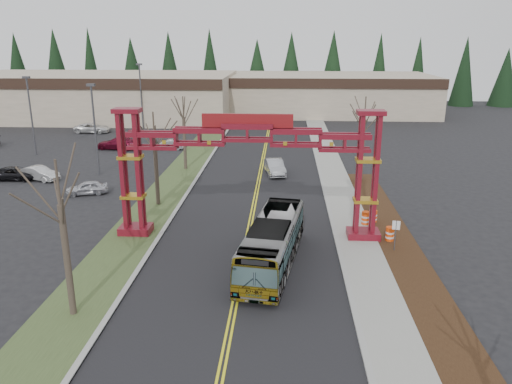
# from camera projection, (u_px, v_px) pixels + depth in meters

# --- Properties ---
(road) EXTENTS (12.00, 110.00, 0.02)m
(road) POSITION_uv_depth(u_px,v_px,m) (254.00, 204.00, 41.76)
(road) COLOR black
(road) RESTS_ON ground
(lane_line_left) EXTENTS (0.12, 100.00, 0.01)m
(lane_line_left) POSITION_uv_depth(u_px,v_px,m) (253.00, 204.00, 41.76)
(lane_line_left) COLOR yellow
(lane_line_left) RESTS_ON road
(lane_line_right) EXTENTS (0.12, 100.00, 0.01)m
(lane_line_right) POSITION_uv_depth(u_px,v_px,m) (256.00, 204.00, 41.75)
(lane_line_right) COLOR yellow
(lane_line_right) RESTS_ON road
(curb_right) EXTENTS (0.30, 110.00, 0.15)m
(curb_right) POSITION_uv_depth(u_px,v_px,m) (328.00, 205.00, 41.39)
(curb_right) COLOR #9FA09B
(curb_right) RESTS_ON ground
(sidewalk_right) EXTENTS (2.60, 110.00, 0.14)m
(sidewalk_right) POSITION_uv_depth(u_px,v_px,m) (346.00, 205.00, 41.31)
(sidewalk_right) COLOR gray
(sidewalk_right) RESTS_ON ground
(landscape_strip) EXTENTS (2.60, 50.00, 0.12)m
(landscape_strip) POSITION_uv_depth(u_px,v_px,m) (426.00, 295.00, 26.86)
(landscape_strip) COLOR black
(landscape_strip) RESTS_ON ground
(grass_median) EXTENTS (4.00, 110.00, 0.08)m
(grass_median) POSITION_uv_depth(u_px,v_px,m) (160.00, 202.00, 42.20)
(grass_median) COLOR #3A4D26
(grass_median) RESTS_ON ground
(curb_left) EXTENTS (0.30, 110.00, 0.15)m
(curb_left) POSITION_uv_depth(u_px,v_px,m) (182.00, 202.00, 42.08)
(curb_left) COLOR #9FA09B
(curb_left) RESTS_ON ground
(gateway_arch) EXTENTS (18.20, 1.60, 8.90)m
(gateway_arch) POSITION_uv_depth(u_px,v_px,m) (248.00, 153.00, 33.32)
(gateway_arch) COLOR maroon
(gateway_arch) RESTS_ON ground
(retail_building_west) EXTENTS (46.00, 22.30, 7.50)m
(retail_building_west) POSITION_uv_depth(u_px,v_px,m) (100.00, 96.00, 87.13)
(retail_building_west) COLOR tan
(retail_building_west) RESTS_ON ground
(retail_building_east) EXTENTS (38.00, 20.30, 7.00)m
(retail_building_east) POSITION_uv_depth(u_px,v_px,m) (326.00, 94.00, 92.60)
(retail_building_east) COLOR tan
(retail_building_east) RESTS_ON ground
(conifer_treeline) EXTENTS (116.10, 5.60, 13.00)m
(conifer_treeline) POSITION_uv_depth(u_px,v_px,m) (275.00, 73.00, 103.76)
(conifer_treeline) COLOR black
(conifer_treeline) RESTS_ON ground
(transit_bus) EXTENTS (4.09, 10.89, 2.96)m
(transit_bus) POSITION_uv_depth(u_px,v_px,m) (273.00, 243.00, 30.12)
(transit_bus) COLOR #A7A9AF
(transit_bus) RESTS_ON ground
(silver_sedan) EXTENTS (2.50, 4.89, 1.54)m
(silver_sedan) POSITION_uv_depth(u_px,v_px,m) (275.00, 167.00, 50.80)
(silver_sedan) COLOR #A5A8AD
(silver_sedan) RESTS_ON ground
(parked_car_near_a) EXTENTS (3.88, 2.50, 1.23)m
(parked_car_near_a) POSITION_uv_depth(u_px,v_px,m) (87.00, 188.00, 44.30)
(parked_car_near_a) COLOR #BBBCC4
(parked_car_near_a) RESTS_ON ground
(parked_car_near_b) EXTENTS (4.37, 2.67, 1.36)m
(parked_car_near_b) POSITION_uv_depth(u_px,v_px,m) (39.00, 173.00, 48.76)
(parked_car_near_b) COLOR silver
(parked_car_near_b) RESTS_ON ground
(parked_car_near_c) EXTENTS (4.56, 2.18, 1.25)m
(parked_car_near_c) POSITION_uv_depth(u_px,v_px,m) (16.00, 173.00, 48.95)
(parked_car_near_c) COLOR black
(parked_car_near_c) RESTS_ON ground
(parked_car_mid_a) EXTENTS (5.52, 2.87, 1.53)m
(parked_car_mid_a) POSITION_uv_depth(u_px,v_px,m) (118.00, 143.00, 62.39)
(parked_car_mid_a) COLOR maroon
(parked_car_mid_a) RESTS_ON ground
(parked_car_far_a) EXTENTS (3.83, 1.54, 1.24)m
(parked_car_far_a) POSITION_uv_depth(u_px,v_px,m) (169.00, 145.00, 62.29)
(parked_car_far_a) COLOR #B1B5B9
(parked_car_far_a) RESTS_ON ground
(parked_car_far_b) EXTENTS (5.13, 2.39, 1.42)m
(parked_car_far_b) POSITION_uv_depth(u_px,v_px,m) (92.00, 128.00, 73.35)
(parked_car_far_b) COLOR white
(parked_car_far_b) RESTS_ON ground
(bare_tree_median_near) EXTENTS (3.33, 3.33, 8.03)m
(bare_tree_median_near) POSITION_uv_depth(u_px,v_px,m) (61.00, 206.00, 23.40)
(bare_tree_median_near) COLOR #382D26
(bare_tree_median_near) RESTS_ON ground
(bare_tree_median_mid) EXTENTS (3.36, 3.36, 7.76)m
(bare_tree_median_mid) POSITION_uv_depth(u_px,v_px,m) (154.00, 140.00, 40.07)
(bare_tree_median_mid) COLOR #382D26
(bare_tree_median_mid) RESTS_ON ground
(bare_tree_median_far) EXTENTS (3.27, 3.27, 7.69)m
(bare_tree_median_far) POSITION_uv_depth(u_px,v_px,m) (184.00, 118.00, 51.41)
(bare_tree_median_far) COLOR #382D26
(bare_tree_median_far) RESTS_ON ground
(bare_tree_right_far) EXTENTS (3.26, 3.26, 8.11)m
(bare_tree_right_far) POSITION_uv_depth(u_px,v_px,m) (365.00, 120.00, 47.27)
(bare_tree_right_far) COLOR #382D26
(bare_tree_right_far) RESTS_ON ground
(light_pole_near) EXTENTS (0.79, 0.40, 9.12)m
(light_pole_near) POSITION_uv_depth(u_px,v_px,m) (94.00, 123.00, 49.43)
(light_pole_near) COLOR #3F3F44
(light_pole_near) RESTS_ON ground
(light_pole_mid) EXTENTS (0.80, 0.40, 9.18)m
(light_pole_mid) POSITION_uv_depth(u_px,v_px,m) (31.00, 110.00, 58.24)
(light_pole_mid) COLOR #3F3F44
(light_pole_mid) RESTS_ON ground
(light_pole_far) EXTENTS (0.85, 0.42, 9.79)m
(light_pole_far) POSITION_uv_depth(u_px,v_px,m) (141.00, 91.00, 75.27)
(light_pole_far) COLOR #3F3F44
(light_pole_far) RESTS_ON ground
(street_sign) EXTENTS (0.49, 0.11, 2.15)m
(street_sign) POSITION_uv_depth(u_px,v_px,m) (396.00, 230.00, 32.01)
(street_sign) COLOR #3F3F44
(street_sign) RESTS_ON ground
(barrel_south) EXTENTS (0.58, 0.58, 1.08)m
(barrel_south) POSITION_uv_depth(u_px,v_px,m) (390.00, 235.00, 33.90)
(barrel_south) COLOR #F7480D
(barrel_south) RESTS_ON ground
(barrel_mid) EXTENTS (0.60, 0.60, 1.11)m
(barrel_mid) POSITION_uv_depth(u_px,v_px,m) (365.00, 219.00, 36.85)
(barrel_mid) COLOR #F7480D
(barrel_mid) RESTS_ON ground
(barrel_north) EXTENTS (0.55, 0.55, 1.03)m
(barrel_north) POSITION_uv_depth(u_px,v_px,m) (373.00, 217.00, 37.37)
(barrel_north) COLOR #F7480D
(barrel_north) RESTS_ON ground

